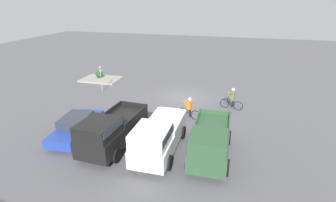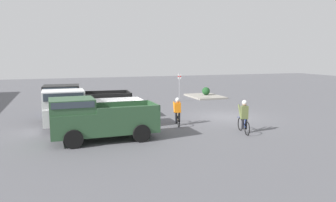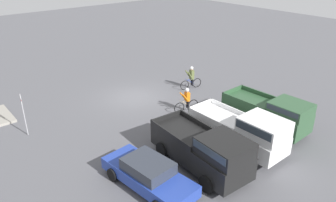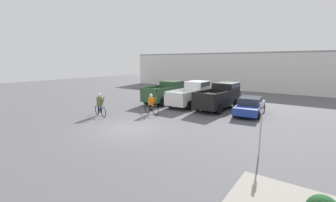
# 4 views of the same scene
# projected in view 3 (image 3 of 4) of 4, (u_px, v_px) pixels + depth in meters

# --- Properties ---
(ground_plane) EXTENTS (80.00, 80.00, 0.00)m
(ground_plane) POSITION_uv_depth(u_px,v_px,m) (135.00, 97.00, 23.24)
(ground_plane) COLOR #56565B
(pickup_truck_0) EXTENTS (2.25, 5.01, 2.08)m
(pickup_truck_0) POSITION_uv_depth(u_px,v_px,m) (270.00, 112.00, 18.67)
(pickup_truck_0) COLOR #2D5133
(pickup_truck_0) RESTS_ON ground_plane
(pickup_truck_1) EXTENTS (2.15, 5.39, 2.18)m
(pickup_truck_1) POSITION_uv_depth(u_px,v_px,m) (244.00, 130.00, 16.78)
(pickup_truck_1) COLOR white
(pickup_truck_1) RESTS_ON ground_plane
(pickup_truck_2) EXTENTS (2.43, 5.41, 2.19)m
(pickup_truck_2) POSITION_uv_depth(u_px,v_px,m) (205.00, 149.00, 15.15)
(pickup_truck_2) COLOR black
(pickup_truck_2) RESTS_ON ground_plane
(sedan_0) EXTENTS (2.24, 4.75, 1.35)m
(sedan_0) POSITION_uv_depth(u_px,v_px,m) (148.00, 174.00, 14.21)
(sedan_0) COLOR #233D9E
(sedan_0) RESTS_ON ground_plane
(cyclist_0) EXTENTS (1.73, 0.54, 1.64)m
(cyclist_0) POSITION_uv_depth(u_px,v_px,m) (187.00, 99.00, 20.93)
(cyclist_0) COLOR black
(cyclist_0) RESTS_ON ground_plane
(cyclist_1) EXTENTS (1.77, 0.55, 1.76)m
(cyclist_1) POSITION_uv_depth(u_px,v_px,m) (191.00, 77.00, 24.42)
(cyclist_1) COLOR black
(cyclist_1) RESTS_ON ground_plane
(fire_lane_sign) EXTENTS (0.08, 0.30, 2.52)m
(fire_lane_sign) POSITION_uv_depth(u_px,v_px,m) (23.00, 111.00, 17.90)
(fire_lane_sign) COLOR #9E9EA3
(fire_lane_sign) RESTS_ON ground_plane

